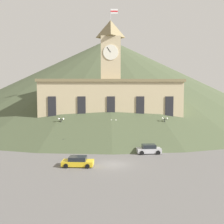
{
  "coord_description": "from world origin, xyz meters",
  "views": [
    {
      "loc": [
        -0.92,
        -33.84,
        9.76
      ],
      "look_at": [
        0.0,
        7.72,
        6.7
      ],
      "focal_mm": 40.0,
      "sensor_mm": 36.0,
      "label": 1
    }
  ],
  "objects_px": {
    "street_lamp_far_right": "(61,125)",
    "pedestrian": "(100,142)",
    "car_gray_pickup": "(72,143)",
    "car_silver_hatch": "(149,149)",
    "car_yellow_coupe": "(78,162)",
    "street_lamp_left": "(114,126)",
    "street_lamp_far_left": "(165,124)"
  },
  "relations": [
    {
      "from": "car_gray_pickup",
      "to": "pedestrian",
      "type": "height_order",
      "value": "car_gray_pickup"
    },
    {
      "from": "street_lamp_far_right",
      "to": "pedestrian",
      "type": "height_order",
      "value": "street_lamp_far_right"
    },
    {
      "from": "street_lamp_left",
      "to": "car_silver_hatch",
      "type": "relative_size",
      "value": 1.18
    },
    {
      "from": "pedestrian",
      "to": "car_yellow_coupe",
      "type": "bearing_deg",
      "value": -148.57
    },
    {
      "from": "car_gray_pickup",
      "to": "car_silver_hatch",
      "type": "bearing_deg",
      "value": 160.05
    },
    {
      "from": "car_gray_pickup",
      "to": "street_lamp_far_right",
      "type": "bearing_deg",
      "value": -58.81
    },
    {
      "from": "street_lamp_far_left",
      "to": "pedestrian",
      "type": "relative_size",
      "value": 2.9
    },
    {
      "from": "street_lamp_far_right",
      "to": "car_yellow_coupe",
      "type": "relative_size",
      "value": 1.17
    },
    {
      "from": "car_silver_hatch",
      "to": "pedestrian",
      "type": "xyz_separation_m",
      "value": [
        -8.15,
        5.05,
        0.26
      ]
    },
    {
      "from": "street_lamp_far_left",
      "to": "car_gray_pickup",
      "type": "relative_size",
      "value": 0.95
    },
    {
      "from": "pedestrian",
      "to": "street_lamp_left",
      "type": "bearing_deg",
      "value": 8.0
    },
    {
      "from": "street_lamp_left",
      "to": "pedestrian",
      "type": "height_order",
      "value": "street_lamp_left"
    },
    {
      "from": "street_lamp_left",
      "to": "car_silver_hatch",
      "type": "bearing_deg",
      "value": -57.67
    },
    {
      "from": "street_lamp_left",
      "to": "car_silver_hatch",
      "type": "xyz_separation_m",
      "value": [
        5.51,
        -8.71,
        -2.75
      ]
    },
    {
      "from": "car_silver_hatch",
      "to": "car_yellow_coupe",
      "type": "bearing_deg",
      "value": -150.33
    },
    {
      "from": "car_yellow_coupe",
      "to": "street_lamp_far_right",
      "type": "bearing_deg",
      "value": 111.76
    },
    {
      "from": "street_lamp_far_right",
      "to": "car_gray_pickup",
      "type": "relative_size",
      "value": 0.95
    },
    {
      "from": "street_lamp_left",
      "to": "car_gray_pickup",
      "type": "height_order",
      "value": "street_lamp_left"
    },
    {
      "from": "car_yellow_coupe",
      "to": "car_silver_hatch",
      "type": "height_order",
      "value": "car_silver_hatch"
    },
    {
      "from": "street_lamp_far_left",
      "to": "car_gray_pickup",
      "type": "distance_m",
      "value": 18.53
    },
    {
      "from": "car_silver_hatch",
      "to": "street_lamp_far_right",
      "type": "bearing_deg",
      "value": 147.86
    },
    {
      "from": "street_lamp_far_left",
      "to": "pedestrian",
      "type": "distance_m",
      "value": 13.54
    },
    {
      "from": "street_lamp_far_right",
      "to": "car_silver_hatch",
      "type": "bearing_deg",
      "value": -28.83
    },
    {
      "from": "street_lamp_left",
      "to": "pedestrian",
      "type": "bearing_deg",
      "value": -125.74
    },
    {
      "from": "street_lamp_left",
      "to": "car_silver_hatch",
      "type": "distance_m",
      "value": 10.67
    },
    {
      "from": "street_lamp_left",
      "to": "street_lamp_far_left",
      "type": "distance_m",
      "value": 10.12
    },
    {
      "from": "street_lamp_left",
      "to": "street_lamp_far_left",
      "type": "xyz_separation_m",
      "value": [
        10.12,
        0.0,
        0.24
      ]
    },
    {
      "from": "car_yellow_coupe",
      "to": "car_gray_pickup",
      "type": "height_order",
      "value": "car_gray_pickup"
    },
    {
      "from": "car_gray_pickup",
      "to": "street_lamp_far_left",
      "type": "bearing_deg",
      "value": -167.82
    },
    {
      "from": "street_lamp_far_right",
      "to": "street_lamp_far_left",
      "type": "xyz_separation_m",
      "value": [
        20.43,
        -0.0,
        0.02
      ]
    },
    {
      "from": "street_lamp_far_right",
      "to": "street_lamp_far_left",
      "type": "bearing_deg",
      "value": -0.0
    },
    {
      "from": "car_gray_pickup",
      "to": "car_yellow_coupe",
      "type": "bearing_deg",
      "value": 101.1
    }
  ]
}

